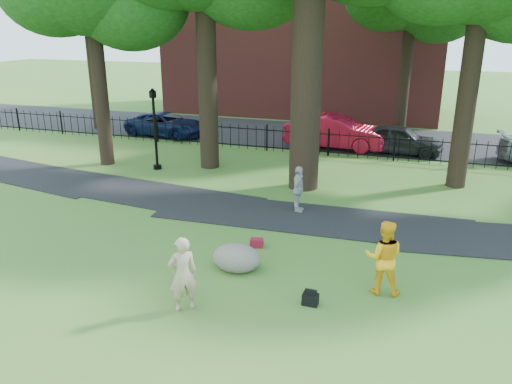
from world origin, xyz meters
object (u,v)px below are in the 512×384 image
(man, at_px, (384,257))
(boulder, at_px, (236,256))
(woman, at_px, (183,274))
(red_sedan, at_px, (336,132))
(lamppost, at_px, (155,130))

(man, bearing_deg, boulder, -4.87)
(woman, bearing_deg, man, 168.47)
(man, relative_size, boulder, 1.44)
(woman, xyz_separation_m, boulder, (0.43, 2.12, -0.49))
(man, height_order, red_sedan, man)
(man, bearing_deg, red_sedan, -80.36)
(red_sedan, bearing_deg, man, -163.00)
(woman, relative_size, lamppost, 0.50)
(boulder, bearing_deg, woman, -101.37)
(woman, distance_m, man, 4.53)
(woman, xyz_separation_m, red_sedan, (0.56, 15.68, -0.04))
(woman, relative_size, red_sedan, 0.34)
(lamppost, bearing_deg, man, -12.23)
(man, bearing_deg, woman, 22.99)
(lamppost, distance_m, red_sedan, 8.99)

